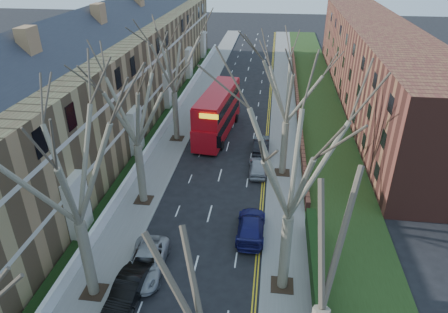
% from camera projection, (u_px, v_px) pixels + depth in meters
% --- Properties ---
extents(pavement_left, '(3.00, 102.00, 0.12)m').
position_uv_depth(pavement_left, '(194.00, 104.00, 53.32)').
color(pavement_left, slate).
rests_on(pavement_left, ground).
extents(pavement_right, '(3.00, 102.00, 0.12)m').
position_uv_depth(pavement_right, '(284.00, 108.00, 51.98)').
color(pavement_right, slate).
rests_on(pavement_right, ground).
extents(terrace_left, '(9.70, 78.00, 13.60)m').
position_uv_depth(terrace_left, '(111.00, 79.00, 44.60)').
color(terrace_left, '#96744C').
rests_on(terrace_left, ground).
extents(flats_right, '(13.97, 54.00, 10.00)m').
position_uv_depth(flats_right, '(376.00, 65.00, 51.87)').
color(flats_right, brown).
rests_on(flats_right, ground).
extents(front_wall_left, '(0.30, 78.00, 1.00)m').
position_uv_depth(front_wall_left, '(166.00, 123.00, 46.24)').
color(front_wall_left, white).
rests_on(front_wall_left, ground).
extents(grass_verge_right, '(6.00, 102.00, 0.06)m').
position_uv_depth(grass_verge_right, '(319.00, 109.00, 51.43)').
color(grass_verge_right, '#223814').
rests_on(grass_verge_right, ground).
extents(tree_left_mid, '(10.50, 10.50, 14.71)m').
position_uv_depth(tree_left_mid, '(65.00, 156.00, 19.94)').
color(tree_left_mid, '#645C47').
rests_on(tree_left_mid, ground).
extents(tree_left_far, '(10.15, 10.15, 14.22)m').
position_uv_depth(tree_left_far, '(132.00, 95.00, 28.84)').
color(tree_left_far, '#645C47').
rests_on(tree_left_far, ground).
extents(tree_left_dist, '(10.50, 10.50, 14.71)m').
position_uv_depth(tree_left_dist, '(172.00, 52.00, 39.19)').
color(tree_left_dist, '#645C47').
rests_on(tree_left_dist, ground).
extents(tree_right_mid, '(10.50, 10.50, 14.71)m').
position_uv_depth(tree_right_mid, '(295.00, 151.00, 20.41)').
color(tree_right_mid, '#645C47').
rests_on(tree_right_mid, ground).
extents(tree_right_far, '(10.15, 10.15, 14.22)m').
position_uv_depth(tree_right_far, '(290.00, 77.00, 32.81)').
color(tree_right_far, '#645C47').
rests_on(tree_right_far, ground).
extents(double_decker_bus, '(3.84, 11.98, 4.89)m').
position_uv_depth(double_decker_bus, '(218.00, 114.00, 43.90)').
color(double_decker_bus, '#AD0C15').
rests_on(double_decker_bus, ground).
extents(car_left_mid, '(1.85, 4.47, 1.44)m').
position_uv_depth(car_left_mid, '(128.00, 290.00, 23.72)').
color(car_left_mid, black).
rests_on(car_left_mid, ground).
extents(car_left_far, '(2.60, 5.13, 1.39)m').
position_uv_depth(car_left_far, '(146.00, 262.00, 25.82)').
color(car_left_far, '#98999D').
rests_on(car_left_far, ground).
extents(car_right_near, '(2.02, 4.93, 1.43)m').
position_uv_depth(car_right_near, '(251.00, 226.00, 29.11)').
color(car_right_near, navy).
rests_on(car_right_near, ground).
extents(car_right_mid, '(1.82, 4.03, 1.34)m').
position_uv_depth(car_right_mid, '(258.00, 167.00, 36.97)').
color(car_right_mid, '#9A9CA3').
rests_on(car_right_mid, ground).
extents(car_right_far, '(1.65, 4.47, 1.46)m').
position_uv_depth(car_right_far, '(261.00, 145.00, 40.90)').
color(car_right_far, black).
rests_on(car_right_far, ground).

